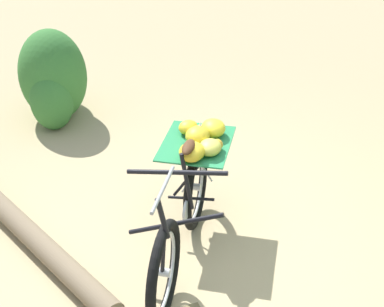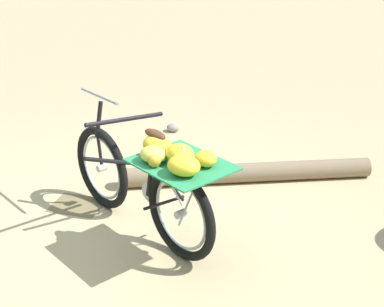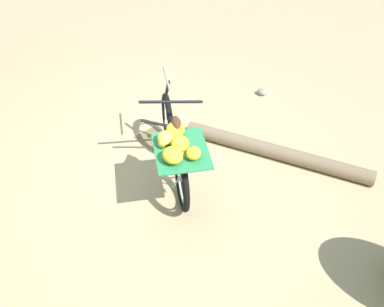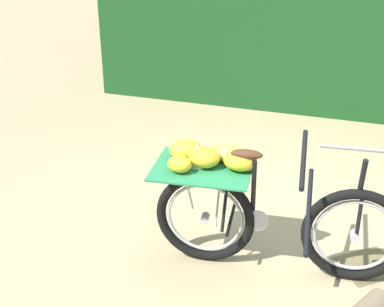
{
  "view_description": "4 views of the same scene",
  "coord_description": "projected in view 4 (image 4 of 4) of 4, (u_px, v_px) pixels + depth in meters",
  "views": [
    {
      "loc": [
        2.96,
        -1.38,
        2.95
      ],
      "look_at": [
        -0.48,
        -0.05,
        0.76
      ],
      "focal_mm": 51.26,
      "sensor_mm": 36.0,
      "label": 1
    },
    {
      "loc": [
        -1.65,
        3.6,
        2.51
      ],
      "look_at": [
        -0.67,
        0.04,
        0.87
      ],
      "focal_mm": 54.68,
      "sensor_mm": 36.0,
      "label": 2
    },
    {
      "loc": [
        -3.04,
        2.23,
        3.5
      ],
      "look_at": [
        -0.67,
        -0.04,
        0.74
      ],
      "focal_mm": 39.71,
      "sensor_mm": 36.0,
      "label": 3
    },
    {
      "loc": [
        -1.81,
        -2.94,
        2.43
      ],
      "look_at": [
        -0.71,
        -0.08,
        0.95
      ],
      "focal_mm": 48.75,
      "sensor_mm": 36.0,
      "label": 4
    }
  ],
  "objects": [
    {
      "name": "ground_plane",
      "position": [
        273.0,
        245.0,
        4.11
      ],
      "size": [
        60.0,
        60.0,
        0.0
      ],
      "primitive_type": "plane",
      "color": "tan"
    },
    {
      "name": "foliage_hedge",
      "position": [
        303.0,
        12.0,
        6.52
      ],
      "size": [
        4.64,
        4.0,
        2.4
      ],
      "primitive_type": "cube",
      "rotation": [
        0.0,
        0.0,
        2.46
      ],
      "color": "#19471E",
      "rests_on": "ground_plane"
    },
    {
      "name": "bicycle",
      "position": [
        257.0,
        205.0,
        3.66
      ],
      "size": [
        1.65,
        1.23,
        1.03
      ],
      "rotation": [
        0.0,
        0.0,
        -0.58
      ],
      "color": "black",
      "rests_on": "ground_plane"
    },
    {
      "name": "leaf_litter_patch",
      "position": [
        368.0,
        266.0,
        3.86
      ],
      "size": [
        0.44,
        0.36,
        0.01
      ],
      "primitive_type": "cube",
      "color": "olive",
      "rests_on": "ground_plane"
    }
  ]
}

